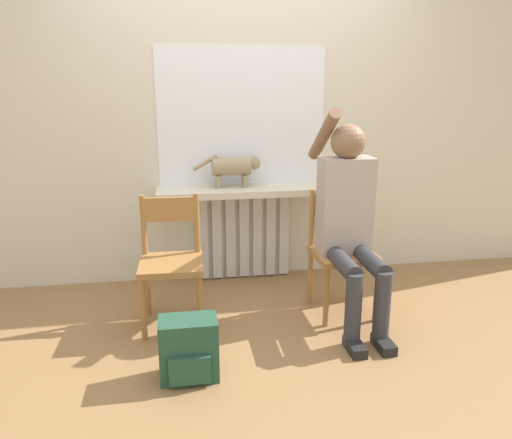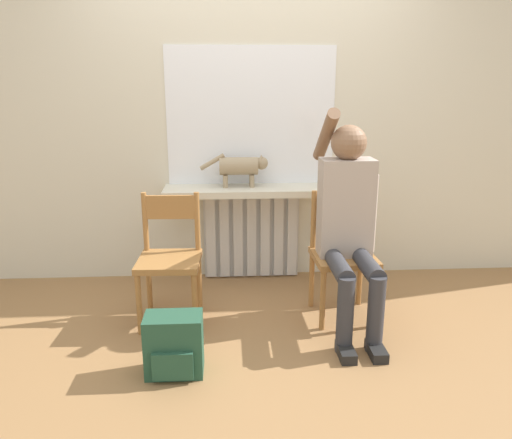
# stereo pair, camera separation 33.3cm
# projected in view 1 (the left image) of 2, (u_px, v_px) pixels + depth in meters

# --- Properties ---
(ground_plane) EXTENTS (12.00, 12.00, 0.00)m
(ground_plane) POSITION_uv_depth(u_px,v_px,m) (271.00, 347.00, 3.00)
(ground_plane) COLOR olive
(wall_with_window) EXTENTS (7.00, 0.06, 2.70)m
(wall_with_window) POSITION_uv_depth(u_px,v_px,m) (241.00, 107.00, 3.81)
(wall_with_window) COLOR beige
(wall_with_window) RESTS_ON ground_plane
(radiator) EXTENTS (0.76, 0.08, 0.71)m
(radiator) POSITION_uv_depth(u_px,v_px,m) (243.00, 234.00, 4.00)
(radiator) COLOR silver
(radiator) RESTS_ON ground_plane
(windowsill) EXTENTS (1.33, 0.33, 0.05)m
(windowsill) POSITION_uv_depth(u_px,v_px,m) (245.00, 191.00, 3.78)
(windowsill) COLOR beige
(windowsill) RESTS_ON radiator
(window_glass) EXTENTS (1.28, 0.01, 1.04)m
(window_glass) POSITION_uv_depth(u_px,v_px,m) (242.00, 117.00, 3.79)
(window_glass) COLOR white
(window_glass) RESTS_ON windowsill
(chair_left) EXTENTS (0.41, 0.41, 0.84)m
(chair_left) POSITION_uv_depth(u_px,v_px,m) (171.00, 260.00, 3.20)
(chair_left) COLOR #9E6B38
(chair_left) RESTS_ON ground_plane
(chair_right) EXTENTS (0.41, 0.41, 0.84)m
(chair_right) POSITION_uv_depth(u_px,v_px,m) (342.00, 250.00, 3.38)
(chair_right) COLOR #9E6B38
(chair_right) RESTS_ON ground_plane
(person) EXTENTS (0.36, 1.02, 1.39)m
(person) POSITION_uv_depth(u_px,v_px,m) (350.00, 216.00, 3.20)
(person) COLOR #333338
(person) RESTS_ON ground_plane
(cat) EXTENTS (0.52, 0.13, 0.26)m
(cat) POSITION_uv_depth(u_px,v_px,m) (234.00, 167.00, 3.76)
(cat) COLOR #9E896B
(cat) RESTS_ON windowsill
(backpack) EXTENTS (0.31, 0.22, 0.34)m
(backpack) POSITION_uv_depth(u_px,v_px,m) (189.00, 349.00, 2.65)
(backpack) COLOR #234C38
(backpack) RESTS_ON ground_plane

